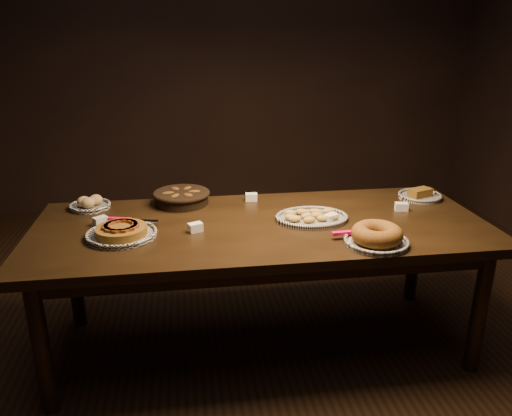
{
  "coord_description": "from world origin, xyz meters",
  "views": [
    {
      "loc": [
        -0.38,
        -2.44,
        1.71
      ],
      "look_at": [
        -0.02,
        0.05,
        0.82
      ],
      "focal_mm": 35.0,
      "sensor_mm": 36.0,
      "label": 1
    }
  ],
  "objects": [
    {
      "name": "madeleine_platter",
      "position": [
        0.27,
        0.01,
        0.77
      ],
      "size": [
        0.39,
        0.32,
        0.04
      ],
      "rotation": [
        0.0,
        0.0,
        -0.18
      ],
      "color": "black",
      "rests_on": "buffet_table"
    },
    {
      "name": "buffet_table",
      "position": [
        0.0,
        0.0,
        0.68
      ],
      "size": [
        2.4,
        1.0,
        0.75
      ],
      "color": "black",
      "rests_on": "ground"
    },
    {
      "name": "bread_roll_plate",
      "position": [
        -0.94,
        0.38,
        0.78
      ],
      "size": [
        0.23,
        0.23,
        0.07
      ],
      "rotation": [
        0.0,
        0.0,
        0.39
      ],
      "color": "white",
      "rests_on": "buffet_table"
    },
    {
      "name": "ground",
      "position": [
        0.0,
        0.0,
        0.0
      ],
      "size": [
        5.0,
        5.0,
        0.0
      ],
      "primitive_type": "plane",
      "color": "black",
      "rests_on": "ground"
    },
    {
      "name": "loaf_plate",
      "position": [
        1.02,
        0.28,
        0.77
      ],
      "size": [
        0.26,
        0.26,
        0.06
      ],
      "rotation": [
        0.0,
        0.0,
        0.35
      ],
      "color": "black",
      "rests_on": "buffet_table"
    },
    {
      "name": "tent_cards",
      "position": [
        -0.0,
        0.09,
        0.77
      ],
      "size": [
        1.74,
        0.5,
        0.04
      ],
      "color": "white",
      "rests_on": "buffet_table"
    },
    {
      "name": "croissant_basket",
      "position": [
        -0.42,
        0.38,
        0.8
      ],
      "size": [
        0.39,
        0.39,
        0.08
      ],
      "rotation": [
        0.0,
        0.0,
        -0.32
      ],
      "color": "black",
      "rests_on": "buffet_table"
    },
    {
      "name": "bundt_cake_plate",
      "position": [
        0.5,
        -0.35,
        0.79
      ],
      "size": [
        0.35,
        0.31,
        0.1
      ],
      "rotation": [
        0.0,
        0.0,
        -0.11
      ],
      "color": "black",
      "rests_on": "buffet_table"
    },
    {
      "name": "apple_tart_plate",
      "position": [
        -0.72,
        -0.08,
        0.77
      ],
      "size": [
        0.35,
        0.37,
        0.07
      ],
      "rotation": [
        0.0,
        0.0,
        0.32
      ],
      "color": "white",
      "rests_on": "buffet_table"
    }
  ]
}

